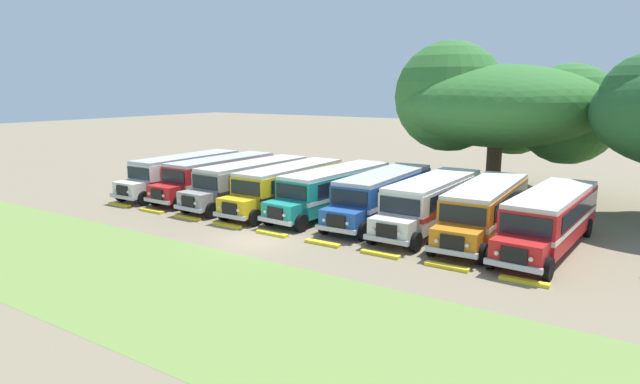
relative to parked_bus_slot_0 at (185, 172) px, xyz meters
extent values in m
plane|color=#84755B|center=(13.11, -7.24, -1.58)|extent=(220.00, 220.00, 0.00)
cube|color=olive|center=(13.11, -14.09, -1.58)|extent=(80.00, 9.24, 0.01)
cube|color=silver|center=(0.00, 0.31, -0.03)|extent=(2.63, 9.24, 2.10)
cube|color=maroon|center=(0.00, 0.31, -0.20)|extent=(2.66, 9.26, 0.24)
cube|color=black|center=(1.26, 0.63, 0.47)|extent=(0.16, 8.00, 0.80)
cube|color=black|center=(-1.28, 0.59, 0.47)|extent=(0.16, 8.00, 0.80)
cube|color=#B2B2B7|center=(0.00, 0.31, 1.13)|extent=(2.55, 9.13, 0.22)
cube|color=silver|center=(0.07, -4.99, -0.56)|extent=(2.22, 1.43, 1.05)
cube|color=black|center=(0.08, -5.73, -0.53)|extent=(1.10, 0.12, 0.70)
cube|color=#B7B7BC|center=(0.08, -5.77, -0.96)|extent=(2.40, 0.23, 0.24)
cube|color=black|center=(0.06, -4.32, 0.47)|extent=(2.20, 0.09, 0.84)
cube|color=maroon|center=(-0.07, 4.93, -0.14)|extent=(0.90, 0.07, 1.30)
sphere|color=#EAE5C6|center=(0.78, -5.77, -0.53)|extent=(0.20, 0.20, 0.20)
sphere|color=#EAE5C6|center=(-0.62, -5.79, -0.53)|extent=(0.20, 0.20, 0.20)
cylinder|color=black|center=(1.27, -4.87, -1.08)|extent=(0.29, 1.00, 1.00)
cylinder|color=black|center=(-1.13, -4.91, -1.08)|extent=(0.29, 1.00, 1.00)
cylinder|color=black|center=(1.15, 3.32, -1.08)|extent=(0.29, 1.00, 1.00)
cylinder|color=black|center=(-1.25, 3.29, -1.08)|extent=(0.29, 1.00, 1.00)
cube|color=red|center=(3.20, 0.72, -0.03)|extent=(2.63, 9.23, 2.10)
cube|color=white|center=(3.20, 0.72, -0.20)|extent=(2.66, 9.25, 0.24)
cube|color=black|center=(4.47, 1.01, 0.47)|extent=(0.15, 8.00, 0.80)
cube|color=black|center=(1.93, 1.04, 0.47)|extent=(0.15, 8.00, 0.80)
cube|color=#B2B2B7|center=(3.20, 0.72, 1.13)|extent=(2.55, 9.13, 0.22)
cube|color=red|center=(3.13, -4.58, -0.56)|extent=(2.22, 1.43, 1.05)
cube|color=black|center=(3.12, -5.32, -0.53)|extent=(1.10, 0.12, 0.70)
cube|color=#B7B7BC|center=(3.12, -5.36, -0.96)|extent=(2.40, 0.23, 0.24)
cube|color=black|center=(3.14, -3.91, 0.47)|extent=(2.20, 0.09, 0.84)
cube|color=white|center=(3.26, 5.34, -0.14)|extent=(0.90, 0.07, 1.30)
sphere|color=#EAE5C6|center=(3.81, -5.38, -0.53)|extent=(0.20, 0.20, 0.20)
sphere|color=#EAE5C6|center=(2.42, -5.36, -0.53)|extent=(0.20, 0.20, 0.20)
cylinder|color=black|center=(4.33, -4.49, -1.08)|extent=(0.29, 1.00, 1.00)
cylinder|color=black|center=(1.93, -4.46, -1.08)|extent=(0.29, 1.00, 1.00)
cylinder|color=black|center=(4.44, 3.71, -1.08)|extent=(0.29, 1.00, 1.00)
cylinder|color=black|center=(2.04, 3.74, -1.08)|extent=(0.29, 1.00, 1.00)
cube|color=#9E9993|center=(6.72, 0.25, -0.03)|extent=(2.80, 9.28, 2.10)
cube|color=#282828|center=(6.72, 0.25, -0.20)|extent=(2.83, 9.30, 0.24)
cube|color=black|center=(8.00, 0.51, 0.47)|extent=(0.30, 8.00, 0.80)
cube|color=black|center=(5.46, 0.59, 0.47)|extent=(0.30, 8.00, 0.80)
cube|color=beige|center=(6.72, 0.25, 1.13)|extent=(2.71, 9.17, 0.22)
cube|color=#9E9993|center=(6.55, -5.05, -0.56)|extent=(2.24, 1.47, 1.05)
cube|color=black|center=(6.52, -5.79, -0.53)|extent=(1.10, 0.14, 0.70)
cube|color=#B7B7BC|center=(6.52, -5.83, -0.96)|extent=(2.41, 0.28, 0.24)
cube|color=black|center=(6.57, -4.38, 0.47)|extent=(2.20, 0.13, 0.84)
cube|color=#282828|center=(6.87, 4.87, -0.14)|extent=(0.90, 0.09, 1.30)
sphere|color=#EAE5C6|center=(7.22, -5.86, -0.53)|extent=(0.20, 0.20, 0.20)
sphere|color=#EAE5C6|center=(5.82, -5.81, -0.53)|extent=(0.20, 0.20, 0.20)
cylinder|color=black|center=(7.75, -4.99, -1.08)|extent=(0.31, 1.01, 1.00)
cylinder|color=black|center=(5.35, -4.91, -1.08)|extent=(0.31, 1.01, 1.00)
cylinder|color=black|center=(8.02, 3.21, -1.08)|extent=(0.31, 1.01, 1.00)
cylinder|color=black|center=(5.62, 3.29, -1.08)|extent=(0.31, 1.01, 1.00)
cube|color=yellow|center=(9.93, 0.24, -0.03)|extent=(2.54, 9.21, 2.10)
cube|color=black|center=(9.93, 0.24, -0.20)|extent=(2.57, 9.23, 0.24)
cube|color=black|center=(11.19, 0.54, 0.47)|extent=(0.07, 8.00, 0.80)
cube|color=black|center=(8.65, 0.53, 0.47)|extent=(0.07, 8.00, 0.80)
cube|color=beige|center=(9.93, 0.24, 1.13)|extent=(2.46, 9.11, 0.22)
cube|color=yellow|center=(9.95, -5.06, -0.56)|extent=(2.21, 1.41, 1.05)
cube|color=black|center=(9.95, -5.80, -0.53)|extent=(1.10, 0.10, 0.70)
cube|color=#B7B7BC|center=(9.95, -5.84, -0.96)|extent=(2.40, 0.21, 0.24)
cube|color=black|center=(9.94, -4.39, 0.47)|extent=(2.20, 0.07, 0.84)
cube|color=black|center=(9.91, 4.86, -0.14)|extent=(0.90, 0.06, 1.30)
sphere|color=#EAE5C6|center=(10.65, -5.85, -0.53)|extent=(0.20, 0.20, 0.20)
sphere|color=#EAE5C6|center=(9.25, -5.86, -0.53)|extent=(0.20, 0.20, 0.20)
cylinder|color=black|center=(11.15, -4.96, -1.08)|extent=(0.28, 1.00, 1.00)
cylinder|color=black|center=(8.75, -4.97, -1.08)|extent=(0.28, 1.00, 1.00)
cylinder|color=black|center=(11.11, 3.24, -1.08)|extent=(0.28, 1.00, 1.00)
cylinder|color=black|center=(8.71, 3.23, -1.08)|extent=(0.28, 1.00, 1.00)
cube|color=teal|center=(13.22, 0.75, -0.03)|extent=(3.04, 9.33, 2.10)
cube|color=white|center=(13.22, 0.75, -0.20)|extent=(3.07, 9.35, 0.24)
cube|color=black|center=(14.51, 0.98, 0.47)|extent=(0.51, 7.99, 0.80)
cube|color=black|center=(11.97, 1.13, 0.47)|extent=(0.51, 7.99, 0.80)
cube|color=silver|center=(13.22, 0.75, 1.13)|extent=(2.95, 9.23, 0.22)
cube|color=teal|center=(12.91, -4.54, -0.56)|extent=(2.28, 1.53, 1.05)
cube|color=black|center=(12.86, -5.28, -0.53)|extent=(1.10, 0.16, 0.70)
cube|color=#B7B7BC|center=(12.86, -5.32, -0.96)|extent=(2.41, 0.34, 0.24)
cube|color=black|center=(12.95, -3.87, 0.47)|extent=(2.20, 0.19, 0.84)
cube|color=white|center=(13.49, 5.37, -0.14)|extent=(0.90, 0.11, 1.30)
sphere|color=#EAE5C6|center=(13.56, -5.37, -0.53)|extent=(0.20, 0.20, 0.20)
sphere|color=#EAE5C6|center=(12.16, -5.28, -0.53)|extent=(0.20, 0.20, 0.20)
cylinder|color=black|center=(14.11, -4.51, -1.08)|extent=(0.34, 1.01, 1.00)
cylinder|color=black|center=(11.71, -4.37, -1.08)|extent=(0.34, 1.01, 1.00)
cylinder|color=black|center=(14.59, 3.68, -1.08)|extent=(0.34, 1.01, 1.00)
cylinder|color=black|center=(12.20, 3.82, -1.08)|extent=(0.34, 1.01, 1.00)
cube|color=#23519E|center=(16.46, 1.07, -0.03)|extent=(2.76, 9.27, 2.10)
cube|color=silver|center=(16.46, 1.07, -0.20)|extent=(2.79, 9.29, 0.24)
cube|color=black|center=(17.72, 1.41, 0.47)|extent=(0.27, 8.00, 0.80)
cube|color=black|center=(15.18, 1.34, 0.47)|extent=(0.27, 8.00, 0.80)
cube|color=#B2B2B7|center=(16.46, 1.07, 1.13)|extent=(2.68, 9.16, 0.22)
cube|color=#23519E|center=(16.61, -4.22, -0.56)|extent=(2.24, 1.46, 1.05)
cube|color=black|center=(16.63, -4.96, -0.53)|extent=(1.10, 0.13, 0.70)
cube|color=#B7B7BC|center=(16.63, -5.00, -0.96)|extent=(2.40, 0.27, 0.24)
cube|color=black|center=(16.59, -3.55, 0.47)|extent=(2.20, 0.12, 0.84)
cube|color=silver|center=(16.33, 5.69, -0.14)|extent=(0.90, 0.09, 1.30)
sphere|color=#EAE5C6|center=(17.33, -4.99, -0.53)|extent=(0.20, 0.20, 0.20)
sphere|color=#EAE5C6|center=(15.94, -5.03, -0.53)|extent=(0.20, 0.20, 0.20)
cylinder|color=black|center=(17.81, -4.09, -1.08)|extent=(0.31, 1.01, 1.00)
cylinder|color=black|center=(15.41, -4.16, -1.08)|extent=(0.31, 1.01, 1.00)
cylinder|color=black|center=(17.58, 4.11, -1.08)|extent=(0.31, 1.01, 1.00)
cylinder|color=black|center=(15.18, 4.04, -1.08)|extent=(0.31, 1.01, 1.00)
cube|color=silver|center=(19.75, 0.79, -0.03)|extent=(2.61, 9.23, 2.10)
cube|color=red|center=(19.75, 0.79, -0.20)|extent=(2.64, 9.25, 0.24)
cube|color=black|center=(21.03, 1.07, 0.47)|extent=(0.13, 8.00, 0.80)
cube|color=black|center=(18.49, 1.10, 0.47)|extent=(0.13, 8.00, 0.80)
cube|color=silver|center=(19.75, 0.79, 1.13)|extent=(2.52, 9.13, 0.22)
cube|color=silver|center=(19.69, -4.51, -0.56)|extent=(2.22, 1.43, 1.05)
cube|color=black|center=(19.68, -5.25, -0.53)|extent=(1.10, 0.11, 0.70)
cube|color=#B7B7BC|center=(19.68, -5.29, -0.96)|extent=(2.40, 0.23, 0.24)
cube|color=black|center=(19.70, -3.84, 0.47)|extent=(2.20, 0.09, 0.84)
cube|color=red|center=(19.80, 5.41, -0.14)|extent=(0.90, 0.07, 1.30)
sphere|color=#EAE5C6|center=(20.38, -5.31, -0.53)|extent=(0.20, 0.20, 0.20)
sphere|color=#EAE5C6|center=(18.98, -5.29, -0.53)|extent=(0.20, 0.20, 0.20)
cylinder|color=black|center=(20.89, -4.43, -1.08)|extent=(0.29, 1.00, 1.00)
cylinder|color=black|center=(18.49, -4.40, -1.08)|extent=(0.29, 1.00, 1.00)
cylinder|color=black|center=(20.99, 3.77, -1.08)|extent=(0.29, 1.00, 1.00)
cylinder|color=black|center=(18.59, 3.80, -1.08)|extent=(0.29, 1.00, 1.00)
cube|color=orange|center=(22.82, 0.64, -0.03)|extent=(2.79, 9.27, 2.10)
cube|color=white|center=(22.82, 0.64, -0.20)|extent=(2.82, 9.29, 0.24)
cube|color=black|center=(24.08, 0.98, 0.47)|extent=(0.29, 8.00, 0.80)
cube|color=black|center=(21.54, 0.90, 0.47)|extent=(0.29, 8.00, 0.80)
cube|color=beige|center=(22.82, 0.64, 1.13)|extent=(2.70, 9.17, 0.22)
cube|color=orange|center=(22.98, -4.66, -0.56)|extent=(2.24, 1.47, 1.05)
cube|color=black|center=(23.01, -5.40, -0.53)|extent=(1.10, 0.13, 0.70)
cube|color=#B7B7BC|center=(23.01, -5.44, -0.96)|extent=(2.41, 0.28, 0.24)
cube|color=black|center=(22.96, -3.99, 0.47)|extent=(2.20, 0.13, 0.84)
cube|color=white|center=(22.67, 5.25, -0.14)|extent=(0.90, 0.09, 1.30)
sphere|color=#EAE5C6|center=(23.71, -5.43, -0.53)|extent=(0.20, 0.20, 0.20)
sphere|color=#EAE5C6|center=(22.31, -5.47, -0.53)|extent=(0.20, 0.20, 0.20)
cylinder|color=black|center=(24.18, -4.52, -1.08)|extent=(0.31, 1.01, 1.00)
cylinder|color=black|center=(21.78, -4.60, -1.08)|extent=(0.31, 1.01, 1.00)
cylinder|color=black|center=(23.92, 3.67, -1.08)|extent=(0.31, 1.01, 1.00)
cylinder|color=black|center=(21.52, 3.60, -1.08)|extent=(0.31, 1.01, 1.00)
cube|color=red|center=(26.18, 0.22, -0.03)|extent=(3.09, 9.34, 2.10)
cube|color=white|center=(26.18, 0.22, -0.20)|extent=(3.12, 9.37, 0.24)
cube|color=black|center=(27.46, 0.43, 0.47)|extent=(0.56, 7.99, 0.80)
cube|color=black|center=(24.93, 0.60, 0.47)|extent=(0.56, 7.99, 0.80)
cube|color=beige|center=(26.18, 0.22, 1.13)|extent=(3.01, 9.24, 0.22)
cube|color=red|center=(25.83, -5.07, -0.56)|extent=(2.29, 1.54, 1.05)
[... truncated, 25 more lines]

